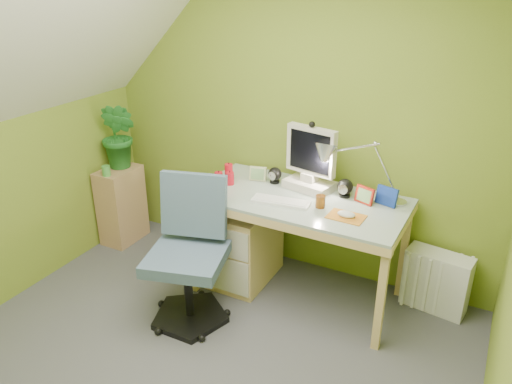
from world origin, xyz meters
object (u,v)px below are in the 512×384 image
at_px(desk_lamp, 375,157).
at_px(task_chair, 186,256).
at_px(side_ledge, 122,205).
at_px(potted_plant, 119,136).
at_px(monitor, 311,158).
at_px(radiator, 436,281).
at_px(desk, 298,247).

bearing_deg(desk_lamp, task_chair, -154.27).
bearing_deg(side_ledge, task_chair, -30.06).
bearing_deg(side_ledge, potted_plant, 69.41).
xyz_separation_m(desk_lamp, potted_plant, (-2.13, -0.09, -0.14)).
bearing_deg(task_chair, potted_plant, 132.42).
xyz_separation_m(desk_lamp, task_chair, (-0.99, -0.81, -0.59)).
relative_size(side_ledge, task_chair, 0.66).
bearing_deg(potted_plant, monitor, 3.02).
relative_size(side_ledge, radiator, 1.53).
height_order(side_ledge, task_chair, task_chair).
bearing_deg(desk_lamp, monitor, 166.26).
height_order(desk_lamp, radiator, desk_lamp).
bearing_deg(task_chair, monitor, 41.27).
distance_m(side_ledge, radiator, 2.66).
height_order(monitor, desk_lamp, desk_lamp).
distance_m(desk_lamp, task_chair, 1.41).
height_order(desk, monitor, monitor).
bearing_deg(desk, potted_plant, 177.93).
relative_size(potted_plant, radiator, 1.30).
bearing_deg(side_ledge, desk, -1.39).
height_order(monitor, potted_plant, monitor).
relative_size(desk, monitor, 3.10).
relative_size(desk_lamp, radiator, 1.42).
distance_m(desk_lamp, radiator, 1.02).
height_order(desk, potted_plant, potted_plant).
bearing_deg(radiator, task_chair, -139.75).
bearing_deg(side_ledge, monitor, 4.67).
relative_size(monitor, desk_lamp, 0.75).
xyz_separation_m(desk, monitor, (-0.00, 0.18, 0.63)).
bearing_deg(potted_plant, side_ledge, -110.59).
height_order(desk_lamp, potted_plant, desk_lamp).
bearing_deg(radiator, monitor, -165.29).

